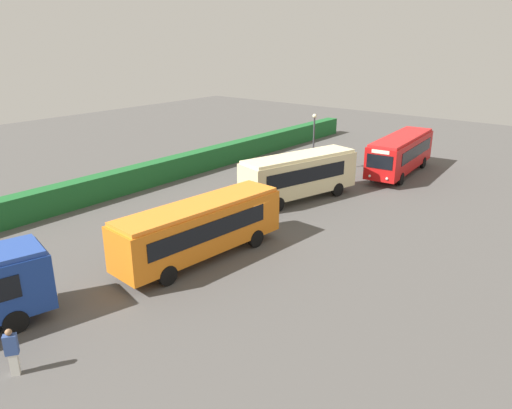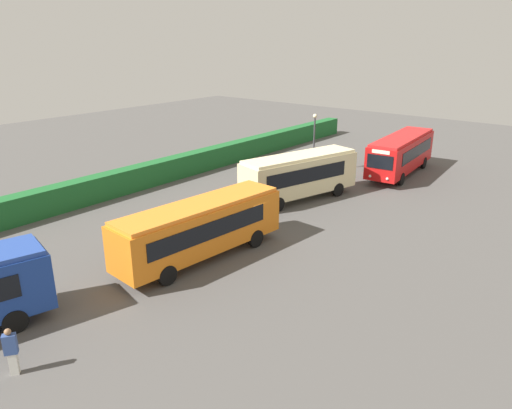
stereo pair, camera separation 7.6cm
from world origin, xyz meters
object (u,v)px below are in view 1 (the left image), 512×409
at_px(person_center, 367,162).
at_px(lamppost, 314,136).
at_px(bus_cream, 299,174).
at_px(bus_red, 401,152).
at_px(bus_orange, 201,227).
at_px(person_left, 12,351).

xyz_separation_m(person_center, lamppost, (-2.54, 3.84, 2.20)).
bearing_deg(bus_cream, bus_red, 0.60).
height_order(bus_orange, person_center, bus_orange).
distance_m(bus_orange, bus_cream, 11.39).
bearing_deg(person_center, lamppost, 176.53).
height_order(bus_orange, bus_red, bus_red).
height_order(bus_cream, person_left, bus_cream).
height_order(bus_cream, person_center, bus_cream).
bearing_deg(lamppost, person_left, -167.68).
distance_m(bus_cream, person_left, 22.27).
distance_m(bus_red, person_left, 33.02).
bearing_deg(bus_orange, person_left, -166.89).
bearing_deg(bus_red, bus_orange, -8.60).
xyz_separation_m(bus_orange, bus_cream, (11.30, 1.46, 0.10)).
distance_m(bus_cream, person_center, 9.52).
bearing_deg(lamppost, bus_cream, -154.79).
xyz_separation_m(bus_red, lamppost, (-4.04, 6.08, 1.29)).
xyz_separation_m(bus_cream, person_center, (9.46, -0.58, -0.91)).
height_order(bus_orange, lamppost, lamppost).
height_order(person_left, lamppost, lamppost).
bearing_deg(lamppost, bus_orange, -165.49).
bearing_deg(person_left, bus_orange, -46.69).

